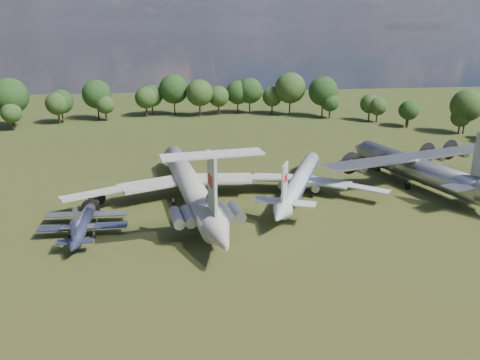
{
  "coord_description": "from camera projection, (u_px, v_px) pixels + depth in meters",
  "views": [
    {
      "loc": [
        -4.59,
        -73.98,
        29.2
      ],
      "look_at": [
        5.31,
        -0.93,
        5.0
      ],
      "focal_mm": 35.0,
      "sensor_mm": 36.0,
      "label": 1
    }
  ],
  "objects": [
    {
      "name": "tu104_jet",
      "position": [
        300.0,
        184.0,
        84.88
      ],
      "size": [
        45.87,
        51.08,
        4.19
      ],
      "primitive_type": null,
      "rotation": [
        0.0,
        0.0,
        -0.43
      ],
      "color": "silver",
      "rests_on": "ground"
    },
    {
      "name": "person_on_il62",
      "position": [
        207.0,
        199.0,
        65.6
      ],
      "size": [
        0.62,
        0.44,
        1.6
      ],
      "primitive_type": "imported",
      "rotation": [
        0.0,
        0.0,
        3.25
      ],
      "color": "#886545",
      "rests_on": "il62_airliner"
    },
    {
      "name": "ground",
      "position": [
        208.0,
        208.0,
        79.35
      ],
      "size": [
        300.0,
        300.0,
        0.0
      ],
      "primitive_type": "plane",
      "color": "#264216",
      "rests_on": "ground"
    },
    {
      "name": "small_prop_west",
      "position": [
        82.0,
        230.0,
        67.61
      ],
      "size": [
        12.75,
        17.3,
        2.52
      ],
      "primitive_type": null,
      "rotation": [
        0.0,
        0.0,
        0.01
      ],
      "color": "black",
      "rests_on": "ground"
    },
    {
      "name": "small_prop_northwest",
      "position": [
        87.0,
        217.0,
        72.25
      ],
      "size": [
        13.42,
        17.64,
        2.48
      ],
      "primitive_type": null,
      "rotation": [
        0.0,
        0.0,
        -0.06
      ],
      "color": "#A8ABB0",
      "rests_on": "ground"
    },
    {
      "name": "il62_airliner",
      "position": [
        190.0,
        188.0,
        80.54
      ],
      "size": [
        49.62,
        60.46,
        5.41
      ],
      "primitive_type": null,
      "rotation": [
        0.0,
        0.0,
        0.14
      ],
      "color": "silver",
      "rests_on": "ground"
    },
    {
      "name": "an12_transport",
      "position": [
        416.0,
        172.0,
        89.47
      ],
      "size": [
        48.91,
        52.04,
        5.68
      ],
      "primitive_type": null,
      "rotation": [
        0.0,
        0.0,
        0.28
      ],
      "color": "#AAACB2",
      "rests_on": "ground"
    }
  ]
}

